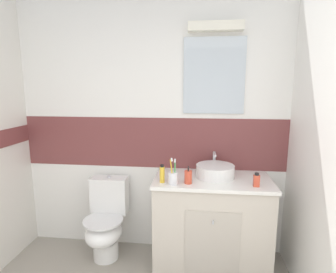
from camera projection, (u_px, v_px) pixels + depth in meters
The scene contains 8 objects.
wall_back_tiled at pixel (153, 126), 2.69m from camera, with size 3.20×0.20×2.50m.
vanity_cabinet at pixel (211, 222), 2.46m from camera, with size 1.03×0.55×0.85m.
sink_basin at pixel (215, 171), 2.41m from camera, with size 0.34×0.38×0.19m.
toilet at pixel (106, 222), 2.61m from camera, with size 0.37×0.50×0.78m.
toothbrush_cup at pixel (173, 177), 2.22m from camera, with size 0.08×0.08×0.23m.
soap_dispenser at pixel (188, 177), 2.24m from camera, with size 0.06×0.06×0.15m.
deodorant_spray_can at pixel (162, 174), 2.27m from camera, with size 0.04×0.04×0.15m.
perfume_flask_small at pixel (256, 180), 2.17m from camera, with size 0.05×0.03×0.12m.
Camera 1 is at (0.46, -0.18, 1.64)m, focal length 28.82 mm.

